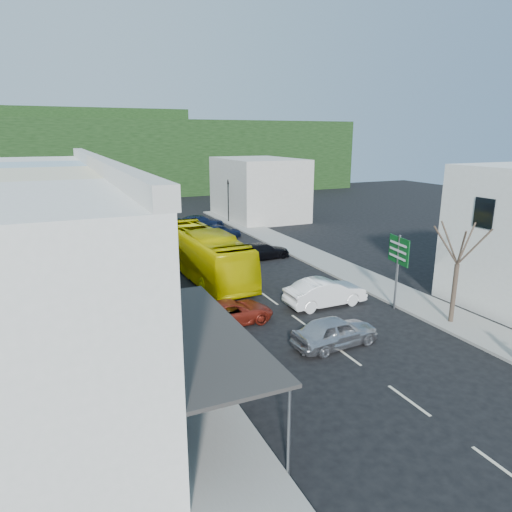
{
  "coord_description": "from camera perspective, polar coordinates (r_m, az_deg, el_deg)",
  "views": [
    {
      "loc": [
        -11.38,
        -19.45,
        9.6
      ],
      "look_at": [
        0.0,
        6.0,
        2.2
      ],
      "focal_mm": 32.0,
      "sensor_mm": 36.0,
      "label": 1
    }
  ],
  "objects": [
    {
      "name": "car_navy_mid",
      "position": [
        43.64,
        -4.64,
        3.05
      ],
      "size": [
        4.52,
        2.12,
        1.4
      ],
      "primitive_type": "imported",
      "rotation": [
        0.0,
        0.0,
        1.64
      ],
      "color": "black",
      "rests_on": "ground"
    },
    {
      "name": "sidewalk_left",
      "position": [
        31.19,
        -15.8,
        -3.5
      ],
      "size": [
        3.0,
        52.0,
        0.15
      ],
      "primitive_type": "cube",
      "color": "gray",
      "rests_on": "ground"
    },
    {
      "name": "street_tree",
      "position": [
        25.31,
        23.85,
        -0.95
      ],
      "size": [
        2.1,
        2.1,
        6.52
      ],
      "primitive_type": null,
      "rotation": [
        0.0,
        0.0,
        -0.01
      ],
      "color": "#34271E",
      "rests_on": "ground"
    },
    {
      "name": "car_silver",
      "position": [
        21.89,
        9.85,
        -9.35
      ],
      "size": [
        4.53,
        2.16,
        1.4
      ],
      "primitive_type": "imported",
      "rotation": [
        0.0,
        0.0,
        1.65
      ],
      "color": "#B7B6BC",
      "rests_on": "ground"
    },
    {
      "name": "pedestrian_left",
      "position": [
        23.73,
        -10.86,
        -6.66
      ],
      "size": [
        0.41,
        0.61,
        1.7
      ],
      "primitive_type": "imported",
      "rotation": [
        0.0,
        0.0,
        1.55
      ],
      "color": "black",
      "rests_on": "sidewalk_left"
    },
    {
      "name": "shopfront_row",
      "position": [
        25.11,
        -25.98,
        0.45
      ],
      "size": [
        8.25,
        30.0,
        8.0
      ],
      "color": "silver",
      "rests_on": "ground"
    },
    {
      "name": "car_white",
      "position": [
        26.79,
        8.64,
        -4.71
      ],
      "size": [
        4.42,
        1.85,
        1.4
      ],
      "primitive_type": "imported",
      "rotation": [
        0.0,
        0.0,
        1.58
      ],
      "color": "white",
      "rests_on": "ground"
    },
    {
      "name": "bus",
      "position": [
        31.75,
        -6.43,
        0.08
      ],
      "size": [
        2.89,
        11.68,
        3.1
      ],
      "primitive_type": "imported",
      "rotation": [
        0.0,
        0.0,
        0.03
      ],
      "color": "#DCCD00",
      "rests_on": "ground"
    },
    {
      "name": "ground",
      "position": [
        24.49,
        5.8,
        -8.29
      ],
      "size": [
        120.0,
        120.0,
        0.0
      ],
      "primitive_type": "plane",
      "color": "black",
      "rests_on": "ground"
    },
    {
      "name": "hillside",
      "position": [
        85.17,
        -17.81,
        12.25
      ],
      "size": [
        80.0,
        26.0,
        14.0
      ],
      "color": "black",
      "rests_on": "ground"
    },
    {
      "name": "distant_block_right",
      "position": [
        54.62,
        0.26,
        8.45
      ],
      "size": [
        8.0,
        12.0,
        7.0
      ],
      "primitive_type": "cube",
      "color": "#B7B2A8",
      "rests_on": "ground"
    },
    {
      "name": "traffic_signal",
      "position": [
        51.63,
        -3.5,
        6.84
      ],
      "size": [
        0.84,
        1.15,
        4.84
      ],
      "primitive_type": null,
      "rotation": [
        0.0,
        0.0,
        3.33
      ],
      "color": "black",
      "rests_on": "ground"
    },
    {
      "name": "distant_block_left",
      "position": [
        46.92,
        -24.71,
        5.42
      ],
      "size": [
        8.0,
        10.0,
        6.0
      ],
      "primitive_type": "cube",
      "color": "#B7B2A8",
      "rests_on": "ground"
    },
    {
      "name": "car_red",
      "position": [
        24.06,
        -3.11,
        -6.87
      ],
      "size": [
        4.69,
        2.13,
        1.4
      ],
      "primitive_type": "imported",
      "rotation": [
        0.0,
        0.0,
        1.62
      ],
      "color": "maroon",
      "rests_on": "ground"
    },
    {
      "name": "car_black_near",
      "position": [
        36.42,
        0.93,
        0.72
      ],
      "size": [
        4.66,
        2.29,
        1.4
      ],
      "primitive_type": "imported",
      "rotation": [
        0.0,
        0.0,
        1.67
      ],
      "color": "black",
      "rests_on": "ground"
    },
    {
      "name": "car_navy_far",
      "position": [
        48.25,
        -6.97,
        4.13
      ],
      "size": [
        4.65,
        2.24,
        1.4
      ],
      "primitive_type": "imported",
      "rotation": [
        0.0,
        0.0,
        1.66
      ],
      "color": "black",
      "rests_on": "ground"
    },
    {
      "name": "direction_sign",
      "position": [
        26.73,
        17.2,
        -2.01
      ],
      "size": [
        0.82,
        2.0,
        4.3
      ],
      "primitive_type": null,
      "rotation": [
        0.0,
        0.0,
        -0.16
      ],
      "color": "#0D511D",
      "rests_on": "ground"
    },
    {
      "name": "car_black_far",
      "position": [
        43.1,
        -11.82,
        2.63
      ],
      "size": [
        4.55,
        2.2,
        1.4
      ],
      "primitive_type": "imported",
      "rotation": [
        0.0,
        0.0,
        1.48
      ],
      "color": "black",
      "rests_on": "ground"
    },
    {
      "name": "sidewalk_right",
      "position": [
        36.25,
        8.27,
        -0.52
      ],
      "size": [
        3.0,
        52.0,
        0.15
      ],
      "primitive_type": "cube",
      "color": "gray",
      "rests_on": "ground"
    }
  ]
}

